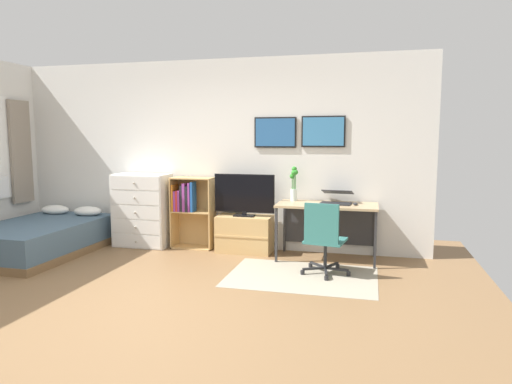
{
  "coord_description": "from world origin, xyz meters",
  "views": [
    {
      "loc": [
        2.23,
        -3.85,
        1.61
      ],
      "look_at": [
        0.88,
        1.5,
        0.94
      ],
      "focal_mm": 31.97,
      "sensor_mm": 36.0,
      "label": 1
    }
  ],
  "objects_px": {
    "bed": "(40,238)",
    "dresser": "(142,210)",
    "bamboo_vase": "(294,184)",
    "television": "(244,195)",
    "desk": "(328,213)",
    "tv_stand": "(245,234)",
    "office_chair": "(324,237)",
    "computer_mouse": "(355,204)",
    "laptop": "(337,198)",
    "bookshelf": "(190,207)"
  },
  "relations": [
    {
      "from": "bed",
      "to": "dresser",
      "type": "bearing_deg",
      "value": 33.43
    },
    {
      "from": "dresser",
      "to": "bamboo_vase",
      "type": "distance_m",
      "value": 2.28
    },
    {
      "from": "dresser",
      "to": "television",
      "type": "relative_size",
      "value": 1.25
    },
    {
      "from": "desk",
      "to": "tv_stand",
      "type": "bearing_deg",
      "value": 178.13
    },
    {
      "from": "office_chair",
      "to": "bamboo_vase",
      "type": "bearing_deg",
      "value": 128.62
    },
    {
      "from": "tv_stand",
      "to": "computer_mouse",
      "type": "xyz_separation_m",
      "value": [
        1.51,
        -0.14,
        0.5
      ]
    },
    {
      "from": "tv_stand",
      "to": "bamboo_vase",
      "type": "height_order",
      "value": "bamboo_vase"
    },
    {
      "from": "tv_stand",
      "to": "bamboo_vase",
      "type": "relative_size",
      "value": 1.63
    },
    {
      "from": "desk",
      "to": "laptop",
      "type": "relative_size",
      "value": 2.8
    },
    {
      "from": "dresser",
      "to": "desk",
      "type": "xyz_separation_m",
      "value": [
        2.71,
        -0.02,
        0.08
      ]
    },
    {
      "from": "bed",
      "to": "office_chair",
      "type": "height_order",
      "value": "office_chair"
    },
    {
      "from": "laptop",
      "to": "bamboo_vase",
      "type": "xyz_separation_m",
      "value": [
        -0.58,
        0.09,
        0.17
      ]
    },
    {
      "from": "dresser",
      "to": "laptop",
      "type": "height_order",
      "value": "dresser"
    },
    {
      "from": "office_chair",
      "to": "computer_mouse",
      "type": "relative_size",
      "value": 8.27
    },
    {
      "from": "bookshelf",
      "to": "television",
      "type": "xyz_separation_m",
      "value": [
        0.83,
        -0.07,
        0.2
      ]
    },
    {
      "from": "desk",
      "to": "television",
      "type": "bearing_deg",
      "value": 179.25
    },
    {
      "from": "computer_mouse",
      "to": "dresser",
      "type": "bearing_deg",
      "value": 177.6
    },
    {
      "from": "bed",
      "to": "office_chair",
      "type": "distance_m",
      "value": 3.91
    },
    {
      "from": "laptop",
      "to": "television",
      "type": "bearing_deg",
      "value": -175.19
    },
    {
      "from": "bookshelf",
      "to": "computer_mouse",
      "type": "relative_size",
      "value": 9.88
    },
    {
      "from": "desk",
      "to": "office_chair",
      "type": "relative_size",
      "value": 1.5
    },
    {
      "from": "bed",
      "to": "television",
      "type": "bearing_deg",
      "value": 15.78
    },
    {
      "from": "bed",
      "to": "computer_mouse",
      "type": "xyz_separation_m",
      "value": [
        4.23,
        0.63,
        0.53
      ]
    },
    {
      "from": "bookshelf",
      "to": "tv_stand",
      "type": "relative_size",
      "value": 1.35
    },
    {
      "from": "office_chair",
      "to": "computer_mouse",
      "type": "height_order",
      "value": "office_chair"
    },
    {
      "from": "television",
      "to": "office_chair",
      "type": "xyz_separation_m",
      "value": [
        1.18,
        -0.8,
        -0.35
      ]
    },
    {
      "from": "computer_mouse",
      "to": "desk",
      "type": "bearing_deg",
      "value": 163.52
    },
    {
      "from": "tv_stand",
      "to": "desk",
      "type": "relative_size",
      "value": 0.59
    },
    {
      "from": "computer_mouse",
      "to": "bookshelf",
      "type": "bearing_deg",
      "value": 175.33
    },
    {
      "from": "television",
      "to": "bamboo_vase",
      "type": "xyz_separation_m",
      "value": [
        0.68,
        0.09,
        0.17
      ]
    },
    {
      "from": "office_chair",
      "to": "bamboo_vase",
      "type": "height_order",
      "value": "bamboo_vase"
    },
    {
      "from": "laptop",
      "to": "computer_mouse",
      "type": "distance_m",
      "value": 0.28
    },
    {
      "from": "television",
      "to": "desk",
      "type": "xyz_separation_m",
      "value": [
        1.15,
        -0.02,
        -0.19
      ]
    },
    {
      "from": "office_chair",
      "to": "dresser",
      "type": "bearing_deg",
      "value": 172.7
    },
    {
      "from": "office_chair",
      "to": "laptop",
      "type": "height_order",
      "value": "laptop"
    },
    {
      "from": "television",
      "to": "laptop",
      "type": "height_order",
      "value": "television"
    },
    {
      "from": "bookshelf",
      "to": "tv_stand",
      "type": "distance_m",
      "value": 0.91
    },
    {
      "from": "dresser",
      "to": "laptop",
      "type": "bearing_deg",
      "value": -0.13
    },
    {
      "from": "bookshelf",
      "to": "computer_mouse",
      "type": "height_order",
      "value": "bookshelf"
    },
    {
      "from": "office_chair",
      "to": "television",
      "type": "bearing_deg",
      "value": 154.91
    },
    {
      "from": "bookshelf",
      "to": "dresser",
      "type": "bearing_deg",
      "value": -175.04
    },
    {
      "from": "dresser",
      "to": "laptop",
      "type": "distance_m",
      "value": 2.83
    },
    {
      "from": "dresser",
      "to": "laptop",
      "type": "xyz_separation_m",
      "value": [
        2.82,
        -0.01,
        0.27
      ]
    },
    {
      "from": "tv_stand",
      "to": "desk",
      "type": "bearing_deg",
      "value": -1.87
    },
    {
      "from": "tv_stand",
      "to": "bed",
      "type": "bearing_deg",
      "value": -164.11
    },
    {
      "from": "tv_stand",
      "to": "television",
      "type": "bearing_deg",
      "value": -90.0
    },
    {
      "from": "office_chair",
      "to": "laptop",
      "type": "bearing_deg",
      "value": 93.47
    },
    {
      "from": "bamboo_vase",
      "to": "bed",
      "type": "bearing_deg",
      "value": -166.14
    },
    {
      "from": "bed",
      "to": "bamboo_vase",
      "type": "relative_size",
      "value": 4.2
    },
    {
      "from": "desk",
      "to": "office_chair",
      "type": "height_order",
      "value": "office_chair"
    }
  ]
}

